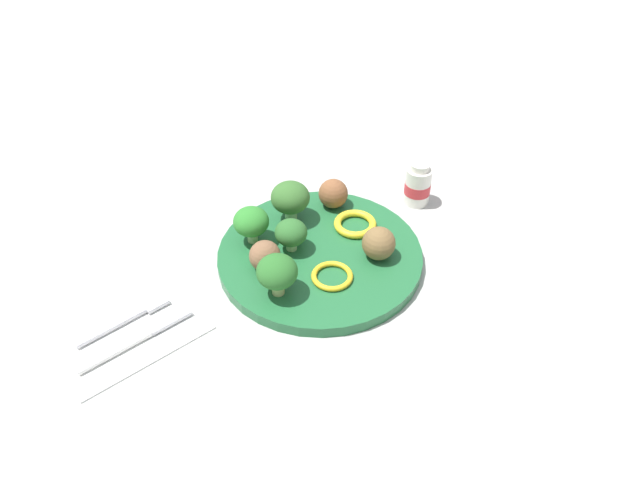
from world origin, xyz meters
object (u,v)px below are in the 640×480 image
Objects in this scene: yogurt_bottle at (418,185)px; broccoli_floret_mid_left at (290,198)px; broccoli_floret_front_right at (277,272)px; broccoli_floret_back_right at (251,222)px; meatball_back_right at (379,243)px; meatball_far_rim at (333,194)px; meatball_mid_left at (265,256)px; broccoli_floret_far_rim at (291,233)px; pepper_ring_mid_left at (355,224)px; pepper_ring_front_right at (332,276)px; fork at (128,317)px; knife at (141,335)px; plate at (320,256)px; napkin at (129,331)px.

broccoli_floret_mid_left is at bearing 163.57° from yogurt_bottle.
broccoli_floret_front_right reaches higher than broccoli_floret_back_right.
broccoli_floret_front_right is 1.26× the size of meatball_back_right.
meatball_far_rim is 0.13m from yogurt_bottle.
meatball_mid_left is at bearing -158.25° from meatball_far_rim.
broccoli_floret_far_rim reaches higher than pepper_ring_mid_left.
pepper_ring_front_right reaches higher than fork.
pepper_ring_front_right is at bearing -13.36° from broccoli_floret_front_right.
knife is (-0.19, -0.07, -0.04)m from broccoli_floret_back_right.
yogurt_bottle is (0.26, -0.05, -0.02)m from broccoli_floret_back_right.
meatball_mid_left is at bearing -140.29° from broccoli_floret_mid_left.
yogurt_bottle is (0.13, 0.01, 0.01)m from pepper_ring_mid_left.
plate is 6.18× the size of meatball_back_right.
meatball_mid_left is at bearing -2.85° from napkin.
napkin is at bearing -166.35° from broccoli_floret_back_right.
napkin is at bearing -108.41° from fork.
pepper_ring_mid_left is at bearing -175.12° from yogurt_bottle.
broccoli_floret_mid_left is at bearing 58.18° from broccoli_floret_far_rim.
broccoli_floret_far_rim is at bearing 173.68° from pepper_ring_mid_left.
broccoli_floret_front_right reaches higher than fork.
knife is (-0.17, 0.04, -0.04)m from broccoli_floret_front_right.
broccoli_floret_mid_left is at bearing 51.47° from broccoli_floret_front_right.
broccoli_floret_front_right is 1.37× the size of meatball_mid_left.
pepper_ring_mid_left is at bearing -46.03° from broccoli_floret_mid_left.
broccoli_floret_front_right is 0.11m from broccoli_floret_back_right.
broccoli_floret_front_right is at bearing 173.31° from meatball_back_right.
pepper_ring_mid_left is (0.10, -0.01, -0.02)m from broccoli_floret_far_rim.
plate is at bearing -94.16° from broccoli_floret_mid_left.
pepper_ring_front_right is 0.32× the size of napkin.
napkin is 1.40× the size of fork.
broccoli_floret_mid_left is at bearing 80.32° from pepper_ring_front_right.
pepper_ring_front_right is (0.01, -0.08, -0.02)m from broccoli_floret_far_rim.
knife is (0.00, -0.04, -0.00)m from fork.
fork is (-0.33, 0.03, -0.01)m from pepper_ring_mid_left.
fork and knife have the same top height.
broccoli_floret_front_right is 0.94× the size of pepper_ring_mid_left.
broccoli_floret_far_rim is 1.06× the size of meatball_far_rim.
yogurt_bottle is at bearing 12.05° from broccoli_floret_front_right.
broccoli_floret_mid_left reaches higher than pepper_ring_mid_left.
broccoli_floret_back_right reaches higher than pepper_ring_front_right.
broccoli_floret_mid_left is 0.15m from meatball_back_right.
meatball_far_rim reaches higher than pepper_ring_front_right.
meatball_mid_left is at bearing -8.82° from fork.
fork is (-0.19, -0.03, -0.04)m from broccoli_floret_back_right.
broccoli_floret_mid_left is 0.99× the size of pepper_ring_mid_left.
fork is 1.73× the size of yogurt_bottle.
pepper_ring_mid_left reaches higher than plate.
plate is at bearing 21.83° from broccoli_floret_front_right.
pepper_ring_front_right is at bearing -69.04° from broccoli_floret_back_right.
fork is at bearing 93.76° from knife.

